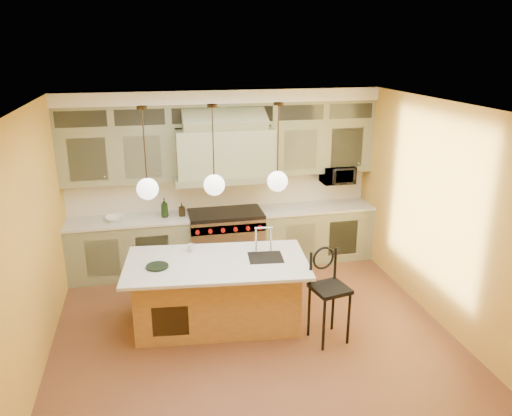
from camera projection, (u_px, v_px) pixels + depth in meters
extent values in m
plane|color=brown|center=(253.00, 335.00, 6.42)|extent=(5.00, 5.00, 0.00)
plane|color=white|center=(253.00, 107.00, 5.51)|extent=(5.00, 5.00, 0.00)
plane|color=gold|center=(221.00, 177.00, 8.28)|extent=(5.00, 0.00, 5.00)
plane|color=gold|center=(324.00, 348.00, 3.65)|extent=(5.00, 0.00, 5.00)
plane|color=gold|center=(30.00, 247.00, 5.45)|extent=(0.00, 5.00, 5.00)
plane|color=gold|center=(441.00, 215.00, 6.48)|extent=(0.00, 5.00, 5.00)
cube|color=gray|center=(130.00, 248.00, 7.98)|extent=(1.90, 0.65, 0.90)
cube|color=gray|center=(314.00, 233.00, 8.61)|extent=(1.90, 0.65, 0.90)
cube|color=silver|center=(128.00, 220.00, 7.83)|extent=(1.90, 0.68, 0.04)
cube|color=silver|center=(315.00, 207.00, 8.46)|extent=(1.90, 0.68, 0.04)
cube|color=white|center=(222.00, 191.00, 8.34)|extent=(5.00, 0.04, 0.56)
cube|color=gray|center=(118.00, 156.00, 7.64)|extent=(1.75, 0.35, 0.85)
cube|color=gray|center=(319.00, 147.00, 8.30)|extent=(1.75, 0.35, 0.85)
cube|color=gray|center=(224.00, 152.00, 7.80)|extent=(1.50, 0.70, 0.75)
cube|color=#727656|center=(225.00, 177.00, 7.93)|extent=(1.60, 0.76, 0.10)
cube|color=#333833|center=(222.00, 113.00, 7.78)|extent=(5.00, 0.35, 0.35)
cube|color=white|center=(221.00, 96.00, 7.68)|extent=(5.00, 0.47, 0.20)
cube|color=silver|center=(226.00, 241.00, 8.27)|extent=(1.20, 0.70, 0.90)
cube|color=black|center=(225.00, 213.00, 8.12)|extent=(1.20, 0.70, 0.06)
cube|color=silver|center=(229.00, 229.00, 7.87)|extent=(1.20, 0.06, 0.14)
cube|color=olive|center=(217.00, 293.00, 6.56)|extent=(2.16, 1.20, 0.88)
cube|color=silver|center=(216.00, 263.00, 6.37)|extent=(2.43, 1.47, 0.04)
cube|color=black|center=(266.00, 259.00, 6.48)|extent=(0.48, 0.44, 0.05)
cylinder|color=black|center=(324.00, 325.00, 6.00)|extent=(0.04, 0.04, 0.69)
cylinder|color=black|center=(349.00, 319.00, 6.13)|extent=(0.04, 0.04, 0.69)
cylinder|color=black|center=(309.00, 311.00, 6.30)|extent=(0.04, 0.04, 0.69)
cylinder|color=black|center=(333.00, 305.00, 6.44)|extent=(0.04, 0.04, 0.69)
cube|color=black|center=(330.00, 289.00, 6.10)|extent=(0.50, 0.50, 0.05)
torus|color=black|center=(323.00, 258.00, 6.15)|extent=(0.30, 0.09, 0.30)
imported|color=black|center=(338.00, 174.00, 8.45)|extent=(0.54, 0.37, 0.30)
imported|color=black|center=(164.00, 208.00, 7.88)|extent=(0.13, 0.13, 0.31)
imported|color=black|center=(182.00, 209.00, 7.95)|extent=(0.10, 0.10, 0.21)
imported|color=white|center=(115.00, 218.00, 7.76)|extent=(0.30, 0.30, 0.07)
imported|color=silver|center=(191.00, 248.00, 6.65)|extent=(0.12, 0.12, 0.10)
cylinder|color=#2D2319|center=(142.00, 107.00, 5.63)|extent=(0.12, 0.12, 0.03)
cylinder|color=#2D2319|center=(144.00, 146.00, 5.77)|extent=(0.02, 0.02, 0.93)
sphere|color=white|center=(148.00, 189.00, 5.93)|extent=(0.26, 0.26, 0.26)
cylinder|color=#2D2319|center=(212.00, 105.00, 5.79)|extent=(0.12, 0.12, 0.03)
cylinder|color=#2D2319|center=(213.00, 143.00, 5.93)|extent=(0.02, 0.02, 0.93)
sphere|color=white|center=(214.00, 185.00, 6.10)|extent=(0.26, 0.26, 0.26)
cylinder|color=#2D2319|center=(279.00, 104.00, 5.96)|extent=(0.12, 0.12, 0.03)
cylinder|color=#2D2319|center=(278.00, 141.00, 6.10)|extent=(0.02, 0.02, 0.93)
sphere|color=white|center=(277.00, 181.00, 6.26)|extent=(0.26, 0.26, 0.26)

